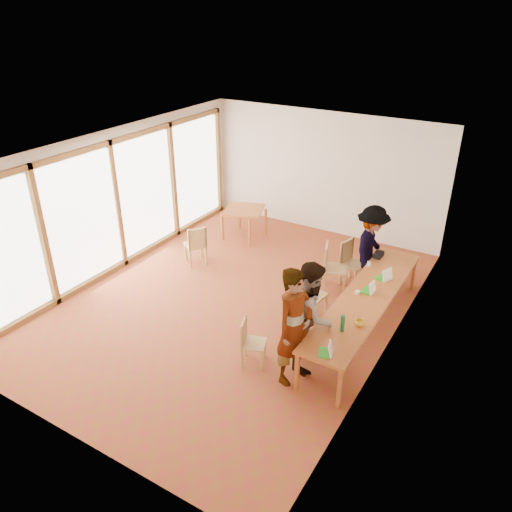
{
  "coord_description": "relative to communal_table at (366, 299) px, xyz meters",
  "views": [
    {
      "loc": [
        4.61,
        -6.93,
        5.3
      ],
      "look_at": [
        0.45,
        0.03,
        1.1
      ],
      "focal_mm": 35.0,
      "sensor_mm": 36.0,
      "label": 1
    }
  ],
  "objects": [
    {
      "name": "chair_empty",
      "position": [
        -0.89,
        1.54,
        -0.13
      ],
      "size": [
        0.53,
        0.53,
        0.5
      ],
      "rotation": [
        0.0,
        0.0,
        -0.23
      ],
      "color": "tan",
      "rests_on": "ground"
    },
    {
      "name": "black_pouch",
      "position": [
        -0.31,
        1.53,
        0.09
      ],
      "size": [
        0.16,
        0.26,
        0.09
      ],
      "primitive_type": "cube",
      "color": "black",
      "rests_on": "communal_table"
    },
    {
      "name": "wall_right",
      "position": [
        0.5,
        -0.29,
        0.8
      ],
      "size": [
        0.1,
        8.0,
        3.0
      ],
      "primitive_type": "cube",
      "color": "beige",
      "rests_on": "ground"
    },
    {
      "name": "clear_glass",
      "position": [
        -0.34,
        1.07,
        0.09
      ],
      "size": [
        0.07,
        0.07,
        0.09
      ],
      "primitive_type": "cylinder",
      "color": "silver",
      "rests_on": "communal_table"
    },
    {
      "name": "chair_far",
      "position": [
        -1.12,
        1.09,
        -0.1
      ],
      "size": [
        0.58,
        0.58,
        0.52
      ],
      "rotation": [
        0.0,
        0.0,
        0.32
      ],
      "color": "tan",
      "rests_on": "ground"
    },
    {
      "name": "side_table",
      "position": [
        -3.93,
        2.3,
        -0.03
      ],
      "size": [
        0.9,
        0.9,
        0.75
      ],
      "rotation": [
        0.0,
        0.0,
        0.34
      ],
      "color": "#C1672B",
      "rests_on": "ground"
    },
    {
      "name": "laptop_mid",
      "position": [
        -0.01,
        0.17,
        0.1
      ],
      "size": [
        0.22,
        0.25,
        0.2
      ],
      "rotation": [
        0.0,
        0.0,
        -0.07
      ],
      "color": "green",
      "rests_on": "communal_table"
    },
    {
      "name": "chair_mid",
      "position": [
        -1.1,
        0.06,
        -0.16
      ],
      "size": [
        0.44,
        0.44,
        0.47
      ],
      "rotation": [
        0.0,
        0.0,
        -0.09
      ],
      "color": "tan",
      "rests_on": "ground"
    },
    {
      "name": "chair_spare",
      "position": [
        -4.06,
        0.55,
        -0.14
      ],
      "size": [
        0.6,
        0.6,
        0.49
      ],
      "rotation": [
        0.0,
        0.0,
        2.51
      ],
      "color": "tan",
      "rests_on": "ground"
    },
    {
      "name": "wall_back",
      "position": [
        -2.5,
        3.71,
        0.8
      ],
      "size": [
        6.0,
        0.1,
        3.0
      ],
      "primitive_type": "cube",
      "color": "beige",
      "rests_on": "ground"
    },
    {
      "name": "wall_front",
      "position": [
        -2.5,
        -4.29,
        0.8
      ],
      "size": [
        6.0,
        0.1,
        3.0
      ],
      "primitive_type": "cube",
      "color": "beige",
      "rests_on": "ground"
    },
    {
      "name": "yellow_mug",
      "position": [
        0.2,
        -0.89,
        0.1
      ],
      "size": [
        0.14,
        0.14,
        0.1
      ],
      "primitive_type": "imported",
      "rotation": [
        0.0,
        0.0,
        -0.08
      ],
      "color": "yellow",
      "rests_on": "communal_table"
    },
    {
      "name": "condiment_cup",
      "position": [
        -0.16,
        -0.01,
        0.08
      ],
      "size": [
        0.08,
        0.08,
        0.06
      ],
      "primitive_type": "cylinder",
      "color": "white",
      "rests_on": "communal_table"
    },
    {
      "name": "person_near",
      "position": [
        -0.53,
        -1.7,
        0.26
      ],
      "size": [
        0.62,
        0.79,
        1.92
      ],
      "primitive_type": "imported",
      "rotation": [
        0.0,
        0.0,
        1.32
      ],
      "color": "gray",
      "rests_on": "ground"
    },
    {
      "name": "pink_phone",
      "position": [
        0.04,
        1.04,
        0.05
      ],
      "size": [
        0.05,
        0.1,
        0.01
      ],
      "primitive_type": "cube",
      "color": "#CA475D",
      "rests_on": "communal_table"
    },
    {
      "name": "chair_near",
      "position": [
        -1.31,
        -1.74,
        -0.21
      ],
      "size": [
        0.48,
        0.48,
        0.42
      ],
      "rotation": [
        0.0,
        0.0,
        0.36
      ],
      "color": "tan",
      "rests_on": "ground"
    },
    {
      "name": "communal_table",
      "position": [
        0.0,
        0.0,
        0.0
      ],
      "size": [
        0.8,
        4.0,
        0.75
      ],
      "color": "#C1672B",
      "rests_on": "ground"
    },
    {
      "name": "ceiling",
      "position": [
        -2.5,
        -0.29,
        2.32
      ],
      "size": [
        6.0,
        8.0,
        0.04
      ],
      "primitive_type": "cube",
      "color": "white",
      "rests_on": "wall_back"
    },
    {
      "name": "window_wall",
      "position": [
        -5.46,
        -0.29,
        0.8
      ],
      "size": [
        0.1,
        8.0,
        3.0
      ],
      "primitive_type": "cube",
      "color": "white",
      "rests_on": "ground"
    },
    {
      "name": "green_bottle",
      "position": [
        0.02,
        -1.16,
        0.19
      ],
      "size": [
        0.07,
        0.07,
        0.28
      ],
      "primitive_type": "cylinder",
      "color": "#146635",
      "rests_on": "communal_table"
    },
    {
      "name": "laptop_far",
      "position": [
        0.09,
        0.73,
        0.11
      ],
      "size": [
        0.3,
        0.32,
        0.22
      ],
      "rotation": [
        0.0,
        0.0,
        -0.37
      ],
      "color": "green",
      "rests_on": "communal_table"
    },
    {
      "name": "ground",
      "position": [
        -2.5,
        -0.29,
        -0.7
      ],
      "size": [
        8.0,
        8.0,
        0.0
      ],
      "primitive_type": "plane",
      "color": "#933A23",
      "rests_on": "ground"
    },
    {
      "name": "laptop_near",
      "position": [
        0.05,
        -1.79,
        0.1
      ],
      "size": [
        0.26,
        0.27,
        0.19
      ],
      "rotation": [
        0.0,
        0.0,
        0.29
      ],
      "color": "green",
      "rests_on": "communal_table"
    },
    {
      "name": "person_far",
      "position": [
        -0.49,
        1.58,
        0.18
      ],
      "size": [
        0.76,
        1.19,
        1.76
      ],
      "primitive_type": "imported",
      "rotation": [
        0.0,
        0.0,
        1.66
      ],
      "color": "gray",
      "rests_on": "ground"
    },
    {
      "name": "person_mid",
      "position": [
        -0.49,
        -1.19,
        0.2
      ],
      "size": [
        0.92,
        1.04,
        1.81
      ],
      "primitive_type": "imported",
      "rotation": [
        0.0,
        0.0,
        1.88
      ],
      "color": "gray",
      "rests_on": "ground"
    }
  ]
}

